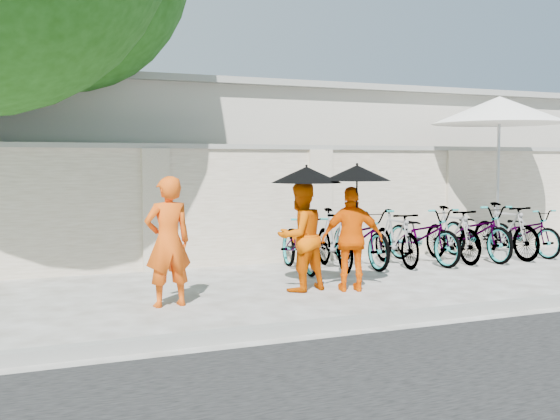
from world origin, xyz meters
name	(u,v)px	position (x,y,z in m)	size (l,w,h in m)	color
ground	(289,299)	(0.00, 0.00, 0.00)	(80.00, 80.00, 0.00)	silver
kerb	(354,322)	(0.00, -1.70, 0.06)	(40.00, 0.16, 0.12)	gray
compound_wall	(265,206)	(1.00, 3.20, 1.00)	(20.00, 0.30, 2.00)	silver
building_behind	(242,169)	(2.00, 7.00, 1.60)	(14.00, 6.00, 3.20)	#BAB1A3
monk_left	(168,242)	(-1.54, 0.20, 0.81)	(0.59, 0.39, 1.61)	#ED510D
monk_center	(300,236)	(0.40, 0.49, 0.76)	(0.74, 0.57, 1.51)	#DB5400
parasol_center	(306,175)	(0.45, 0.41, 1.61)	(0.97, 0.97, 0.86)	black
monk_right	(352,239)	(1.05, 0.19, 0.72)	(0.85, 0.35, 1.45)	#FF5F00
parasol_right	(357,173)	(1.07, 0.11, 1.63)	(0.93, 0.93, 0.92)	black
patio_umbrella	(499,112)	(5.43, 2.34, 2.72)	(2.89, 2.89, 3.01)	gray
bike_0	(300,243)	(1.13, 2.05, 0.46)	(0.60, 1.73, 0.91)	#A8A8A8
bike_1	(334,239)	(1.72, 1.97, 0.50)	(0.47, 1.68, 1.01)	#A8A8A8
bike_2	(361,237)	(2.31, 2.11, 0.50)	(0.66, 1.90, 1.00)	#A8A8A8
bike_3	(396,238)	(2.89, 1.93, 0.48)	(0.45, 1.60, 0.96)	#A8A8A8
bike_4	(423,235)	(3.48, 1.97, 0.50)	(0.66, 1.89, 0.99)	#A8A8A8
bike_5	(452,234)	(4.07, 1.92, 0.49)	(0.46, 1.65, 0.99)	#A8A8A8
bike_6	(477,232)	(4.66, 1.98, 0.51)	(0.67, 1.93, 1.01)	#A8A8A8
bike_7	(505,231)	(5.24, 1.89, 0.51)	(0.48, 1.71, 1.03)	#A8A8A8
bike_8	(524,232)	(5.83, 2.04, 0.45)	(0.60, 1.71, 0.90)	#A8A8A8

